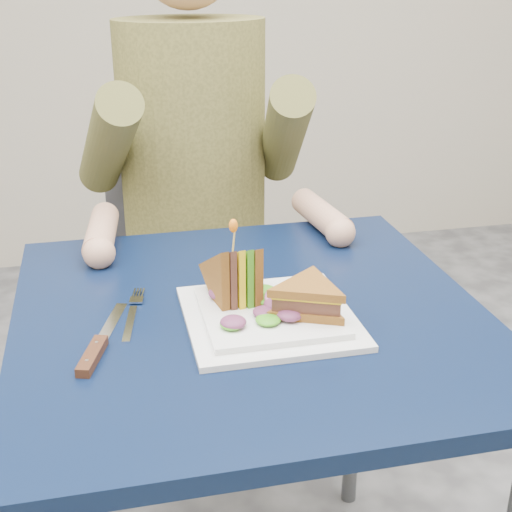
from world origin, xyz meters
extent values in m
cube|color=black|center=(0.00, 0.00, 0.71)|extent=(0.75, 0.75, 0.03)
cylinder|color=#595B5E|center=(-0.32, 0.32, 0.35)|extent=(0.04, 0.04, 0.70)
cylinder|color=#595B5E|center=(0.32, 0.32, 0.35)|extent=(0.04, 0.04, 0.70)
cube|color=#47474C|center=(0.00, 0.64, 0.45)|extent=(0.42, 0.40, 0.04)
cube|color=#47474C|center=(0.00, 0.82, 0.70)|extent=(0.42, 0.03, 0.46)
cylinder|color=#47474C|center=(-0.18, 0.47, 0.21)|extent=(0.02, 0.02, 0.43)
cylinder|color=#47474C|center=(0.18, 0.47, 0.21)|extent=(0.02, 0.02, 0.43)
cylinder|color=#47474C|center=(-0.18, 0.81, 0.21)|extent=(0.02, 0.02, 0.43)
cylinder|color=#47474C|center=(0.18, 0.81, 0.21)|extent=(0.02, 0.02, 0.43)
cylinder|color=brown|center=(0.00, 0.62, 0.87)|extent=(0.34, 0.34, 0.52)
cylinder|color=brown|center=(-0.20, 0.53, 0.89)|extent=(0.15, 0.39, 0.31)
cylinder|color=tan|center=(-0.23, 0.33, 0.76)|extent=(0.08, 0.20, 0.06)
sphere|color=tan|center=(-0.23, 0.23, 0.76)|extent=(0.06, 0.06, 0.06)
cylinder|color=brown|center=(0.20, 0.53, 0.89)|extent=(0.15, 0.39, 0.31)
cylinder|color=tan|center=(0.23, 0.33, 0.76)|extent=(0.08, 0.20, 0.06)
sphere|color=tan|center=(0.23, 0.23, 0.76)|extent=(0.06, 0.06, 0.06)
cube|color=white|center=(0.02, -0.04, 0.73)|extent=(0.26, 0.26, 0.01)
cube|color=white|center=(0.02, -0.04, 0.74)|extent=(0.21, 0.21, 0.01)
cube|color=silver|center=(-0.19, -0.01, 0.73)|extent=(0.03, 0.12, 0.00)
cube|color=silver|center=(-0.18, 0.07, 0.73)|extent=(0.03, 0.03, 0.00)
cube|color=silver|center=(-0.18, 0.10, 0.73)|extent=(0.01, 0.03, 0.00)
cube|color=silver|center=(-0.17, 0.10, 0.73)|extent=(0.01, 0.03, 0.00)
cube|color=silver|center=(-0.17, 0.10, 0.73)|extent=(0.01, 0.03, 0.00)
cube|color=silver|center=(-0.16, 0.09, 0.73)|extent=(0.01, 0.03, 0.00)
cube|color=silver|center=(-0.22, 0.00, 0.73)|extent=(0.06, 0.14, 0.00)
cube|color=black|center=(-0.25, -0.10, 0.74)|extent=(0.05, 0.10, 0.01)
cylinder|color=silver|center=(-0.24, -0.08, 0.74)|extent=(0.01, 0.01, 0.00)
cylinder|color=silver|center=(-0.26, -0.12, 0.74)|extent=(0.01, 0.01, 0.00)
cylinder|color=tan|center=(-0.02, 0.00, 0.85)|extent=(0.01, 0.01, 0.06)
ellipsoid|color=orange|center=(-0.02, 0.00, 0.88)|extent=(0.01, 0.01, 0.02)
torus|color=#9E4C7A|center=(0.04, -0.04, 0.77)|extent=(0.04, 0.04, 0.02)
camera|label=1|loc=(-0.22, -1.00, 1.26)|focal=50.00mm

